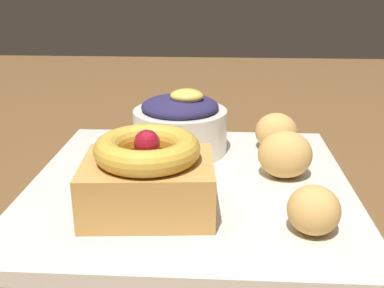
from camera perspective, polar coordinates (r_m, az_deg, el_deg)
dining_table at (r=0.59m, az=0.72°, el=-5.99°), size 1.59×1.14×0.73m
front_plate at (r=0.42m, az=-0.16°, el=-5.32°), size 0.28×0.28×0.01m
cake_slice at (r=0.36m, az=-5.38°, el=-3.81°), size 0.10×0.09×0.07m
berry_ramekin at (r=0.48m, az=-1.43°, el=2.40°), size 0.10×0.10×0.07m
fritter_front at (r=0.43m, az=11.26°, el=-1.26°), size 0.05×0.04×0.04m
fritter_middle at (r=0.34m, az=14.60°, el=-7.77°), size 0.04×0.04×0.03m
fritter_back at (r=0.49m, az=10.20°, el=1.51°), size 0.04×0.04×0.04m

